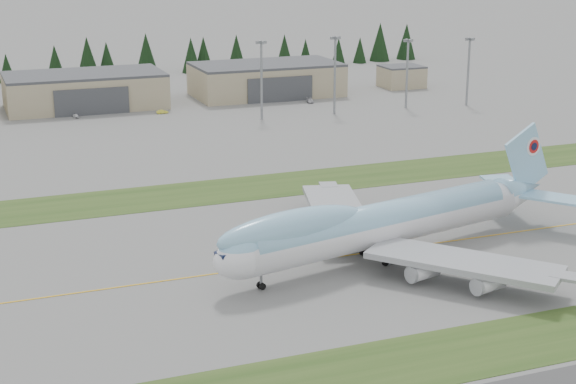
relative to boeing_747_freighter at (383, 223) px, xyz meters
name	(u,v)px	position (x,y,z in m)	size (l,w,h in m)	color
ground	(317,260)	(-10.33, 3.31, -6.28)	(7000.00, 7000.00, 0.00)	#61615E
grass_strip_near	(433,358)	(-10.33, -34.69, -6.28)	(400.00, 14.00, 0.08)	#2D4819
grass_strip_far	(234,190)	(-10.33, 48.31, -6.28)	(400.00, 18.00, 0.08)	#2D4819
taxiway_line_main	(317,260)	(-10.33, 3.31, -6.28)	(400.00, 0.40, 0.02)	gold
boeing_747_freighter	(383,223)	(0.00, 0.00, 0.00)	(72.58, 60.95, 19.05)	silver
hangar_center	(85,90)	(-25.33, 153.21, -0.89)	(48.00, 26.60, 10.80)	#9C8C6D
hangar_right	(266,79)	(34.67, 153.21, -0.89)	(48.00, 26.60, 10.80)	#9C8C6D
control_shed	(402,76)	(84.67, 151.31, -2.48)	(14.00, 12.00, 7.60)	#9C8C6D
floodlight_masts	(213,68)	(4.93, 114.83, 9.64)	(198.28, 7.26, 24.84)	gray
service_vehicle_a	(76,118)	(-30.61, 137.67, -6.28)	(1.30, 3.22, 1.10)	white
service_vehicle_b	(162,114)	(-5.37, 134.72, -6.28)	(1.21, 3.45, 1.14)	gold
service_vehicle_c	(310,103)	(43.15, 135.35, -6.28)	(1.90, 4.68, 1.36)	#A5A6AA
conifer_belt	(95,58)	(-11.84, 215.21, 0.75)	(277.04, 15.68, 16.54)	black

